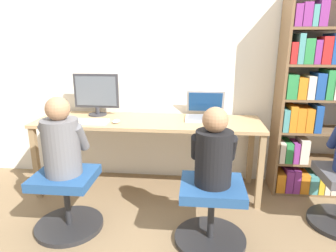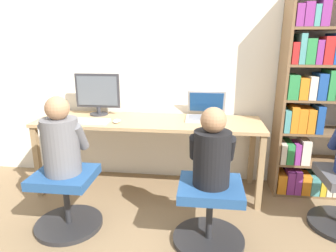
{
  "view_description": "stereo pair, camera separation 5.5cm",
  "coord_description": "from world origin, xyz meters",
  "px_view_note": "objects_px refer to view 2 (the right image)",
  "views": [
    {
      "loc": [
        0.46,
        -2.4,
        1.44
      ],
      "look_at": [
        0.21,
        0.09,
        0.72
      ],
      "focal_mm": 32.0,
      "sensor_mm": 36.0,
      "label": 1
    },
    {
      "loc": [
        0.52,
        -2.39,
        1.44
      ],
      "look_at": [
        0.21,
        0.09,
        0.72
      ],
      "focal_mm": 32.0,
      "sensor_mm": 36.0,
      "label": 2
    }
  ],
  "objects_px": {
    "person_at_monitor": "(61,141)",
    "bookshelf": "(316,104)",
    "desktop_monitor": "(98,94)",
    "keyboard": "(88,121)",
    "office_chair_right": "(210,212)",
    "office_chair_left": "(67,198)",
    "laptop": "(206,113)",
    "person_at_laptop": "(212,152)"
  },
  "relations": [
    {
      "from": "laptop",
      "to": "office_chair_left",
      "type": "height_order",
      "value": "laptop"
    },
    {
      "from": "desktop_monitor",
      "to": "keyboard",
      "type": "relative_size",
      "value": 1.16
    },
    {
      "from": "office_chair_left",
      "to": "person_at_laptop",
      "type": "relative_size",
      "value": 0.96
    },
    {
      "from": "desktop_monitor",
      "to": "person_at_laptop",
      "type": "height_order",
      "value": "desktop_monitor"
    },
    {
      "from": "desktop_monitor",
      "to": "laptop",
      "type": "height_order",
      "value": "desktop_monitor"
    },
    {
      "from": "office_chair_left",
      "to": "desktop_monitor",
      "type": "bearing_deg",
      "value": 90.41
    },
    {
      "from": "office_chair_right",
      "to": "office_chair_left",
      "type": "bearing_deg",
      "value": 177.09
    },
    {
      "from": "person_at_laptop",
      "to": "bookshelf",
      "type": "height_order",
      "value": "bookshelf"
    },
    {
      "from": "bookshelf",
      "to": "office_chair_left",
      "type": "bearing_deg",
      "value": -158.13
    },
    {
      "from": "laptop",
      "to": "office_chair_left",
      "type": "relative_size",
      "value": 0.71
    },
    {
      "from": "desktop_monitor",
      "to": "office_chair_right",
      "type": "height_order",
      "value": "desktop_monitor"
    },
    {
      "from": "keyboard",
      "to": "bookshelf",
      "type": "relative_size",
      "value": 0.21
    },
    {
      "from": "laptop",
      "to": "person_at_laptop",
      "type": "height_order",
      "value": "person_at_laptop"
    },
    {
      "from": "office_chair_right",
      "to": "person_at_monitor",
      "type": "height_order",
      "value": "person_at_monitor"
    },
    {
      "from": "keyboard",
      "to": "desktop_monitor",
      "type": "bearing_deg",
      "value": 89.03
    },
    {
      "from": "laptop",
      "to": "person_at_laptop",
      "type": "xyz_separation_m",
      "value": [
        0.04,
        -0.89,
        -0.06
      ]
    },
    {
      "from": "desktop_monitor",
      "to": "keyboard",
      "type": "height_order",
      "value": "desktop_monitor"
    },
    {
      "from": "keyboard",
      "to": "bookshelf",
      "type": "bearing_deg",
      "value": 7.32
    },
    {
      "from": "person_at_monitor",
      "to": "desktop_monitor",
      "type": "bearing_deg",
      "value": 90.41
    },
    {
      "from": "laptop",
      "to": "bookshelf",
      "type": "distance_m",
      "value": 0.99
    },
    {
      "from": "desktop_monitor",
      "to": "office_chair_left",
      "type": "xyz_separation_m",
      "value": [
        0.01,
        -0.85,
        -0.68
      ]
    },
    {
      "from": "office_chair_left",
      "to": "person_at_monitor",
      "type": "bearing_deg",
      "value": 90.0
    },
    {
      "from": "office_chair_right",
      "to": "person_at_laptop",
      "type": "xyz_separation_m",
      "value": [
        0.0,
        0.0,
        0.46
      ]
    },
    {
      "from": "bookshelf",
      "to": "laptop",
      "type": "bearing_deg",
      "value": 179.39
    },
    {
      "from": "person_at_monitor",
      "to": "keyboard",
      "type": "bearing_deg",
      "value": 91.13
    },
    {
      "from": "person_at_monitor",
      "to": "bookshelf",
      "type": "bearing_deg",
      "value": 21.77
    },
    {
      "from": "laptop",
      "to": "office_chair_right",
      "type": "bearing_deg",
      "value": -87.23
    },
    {
      "from": "desktop_monitor",
      "to": "office_chair_right",
      "type": "distance_m",
      "value": 1.59
    },
    {
      "from": "desktop_monitor",
      "to": "person_at_laptop",
      "type": "relative_size",
      "value": 0.81
    },
    {
      "from": "laptop",
      "to": "office_chair_right",
      "type": "height_order",
      "value": "laptop"
    },
    {
      "from": "desktop_monitor",
      "to": "person_at_laptop",
      "type": "bearing_deg",
      "value": -38.86
    },
    {
      "from": "laptop",
      "to": "keyboard",
      "type": "relative_size",
      "value": 0.96
    },
    {
      "from": "laptop",
      "to": "bookshelf",
      "type": "relative_size",
      "value": 0.2
    },
    {
      "from": "office_chair_right",
      "to": "desktop_monitor",
      "type": "bearing_deg",
      "value": 141.03
    },
    {
      "from": "keyboard",
      "to": "bookshelf",
      "type": "xyz_separation_m",
      "value": [
        2.06,
        0.26,
        0.15
      ]
    },
    {
      "from": "laptop",
      "to": "person_at_monitor",
      "type": "height_order",
      "value": "person_at_monitor"
    },
    {
      "from": "keyboard",
      "to": "person_at_monitor",
      "type": "bearing_deg",
      "value": -88.87
    },
    {
      "from": "office_chair_left",
      "to": "office_chair_right",
      "type": "bearing_deg",
      "value": -2.91
    },
    {
      "from": "bookshelf",
      "to": "office_chair_right",
      "type": "bearing_deg",
      "value": -136.89
    },
    {
      "from": "laptop",
      "to": "bookshelf",
      "type": "height_order",
      "value": "bookshelf"
    },
    {
      "from": "office_chair_left",
      "to": "person_at_laptop",
      "type": "xyz_separation_m",
      "value": [
        1.11,
        -0.05,
        0.46
      ]
    },
    {
      "from": "desktop_monitor",
      "to": "keyboard",
      "type": "bearing_deg",
      "value": -90.97
    }
  ]
}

